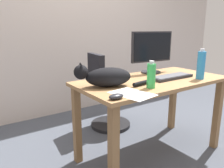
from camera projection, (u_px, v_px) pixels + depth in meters
name	position (u px, v px, depth m)	size (l,w,h in m)	color
ground_plane	(150.00, 153.00, 2.19)	(8.00, 8.00, 0.00)	#474C56
back_wall	(75.00, 20.00, 3.11)	(6.00, 0.04, 2.60)	beige
desk	(152.00, 91.00, 2.04)	(1.38, 0.68, 0.74)	#9E7247
office_chair	(107.00, 97.00, 2.69)	(0.48, 0.48, 0.91)	black
monitor	(152.00, 51.00, 2.25)	(0.48, 0.20, 0.41)	#232328
keyboard	(171.00, 77.00, 2.05)	(0.44, 0.15, 0.03)	#232328
cat	(106.00, 77.00, 1.74)	(0.58, 0.30, 0.20)	black
computer_mouse	(116.00, 96.00, 1.45)	(0.11, 0.06, 0.04)	#232328
paper_sheet	(132.00, 94.00, 1.57)	(0.21, 0.30, 0.00)	white
water_bottle	(151.00, 76.00, 1.70)	(0.07, 0.07, 0.21)	green
spray_bottle	(201.00, 65.00, 2.00)	(0.07, 0.07, 0.27)	#2D8CD1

